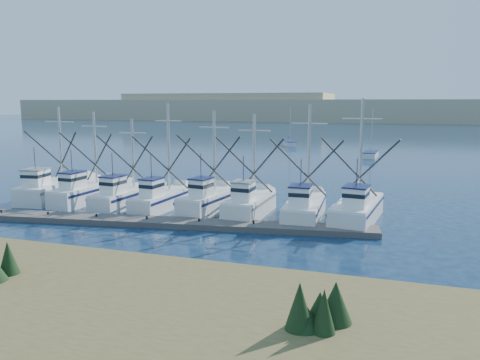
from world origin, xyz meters
name	(u,v)px	position (x,y,z in m)	size (l,w,h in m)	color
ground	(231,260)	(0.00, 0.00, 0.00)	(500.00, 500.00, 0.00)	#0C1B35
floating_dock	(160,222)	(-7.54, 5.71, 0.21)	(31.43, 2.10, 0.42)	#57524E
dune_ridge	(373,110)	(0.00, 210.00, 5.00)	(360.00, 60.00, 10.00)	tan
trawler_fleet	(184,199)	(-7.83, 10.67, 0.96)	(31.44, 8.55, 9.24)	white
sailboat_near	(371,154)	(5.55, 54.45, 0.49)	(2.34, 5.62, 8.10)	white
sailboat_far	(290,144)	(-11.16, 70.12, 0.50)	(3.55, 5.18, 8.10)	white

